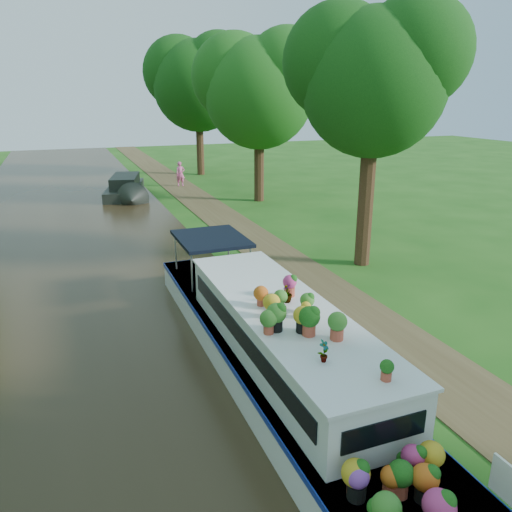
{
  "coord_description": "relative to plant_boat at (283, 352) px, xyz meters",
  "views": [
    {
      "loc": [
        -6.08,
        -11.73,
        5.9
      ],
      "look_at": [
        -0.93,
        1.51,
        1.3
      ],
      "focal_mm": 35.0,
      "sensor_mm": 36.0,
      "label": 1
    }
  ],
  "objects": [
    {
      "name": "tree_near_far",
      "position": [
        6.23,
        29.5,
        6.2
      ],
      "size": [
        7.59,
        7.26,
        10.3
      ],
      "color": "#341F11",
      "rests_on": "ground"
    },
    {
      "name": "tree_near_mid",
      "position": [
        6.73,
        18.5,
        5.58
      ],
      "size": [
        6.9,
        6.6,
        9.4
      ],
      "color": "#341F11",
      "rests_on": "ground"
    },
    {
      "name": "plant_boat",
      "position": [
        0.0,
        0.0,
        0.0
      ],
      "size": [
        2.29,
        13.52,
        2.25
      ],
      "color": "white",
      "rests_on": "canal_water"
    },
    {
      "name": "tree_near_overhang",
      "position": [
        6.04,
        6.48,
        5.75
      ],
      "size": [
        5.52,
        5.28,
        8.99
      ],
      "color": "#341F11",
      "rests_on": "ground"
    },
    {
      "name": "towpath",
      "position": [
        3.45,
        3.41,
        -0.84
      ],
      "size": [
        2.2,
        100.0,
        0.03
      ],
      "primitive_type": "cube",
      "color": "#4A3D22",
      "rests_on": "ground"
    },
    {
      "name": "second_boat",
      "position": [
        -0.33,
        22.6,
        -0.34
      ],
      "size": [
        3.15,
        6.81,
        1.26
      ],
      "rotation": [
        0.0,
        0.0,
        -0.24
      ],
      "color": "black",
      "rests_on": "canal_water"
    },
    {
      "name": "ground",
      "position": [
        2.25,
        3.41,
        -0.85
      ],
      "size": [
        100.0,
        100.0,
        0.0
      ],
      "primitive_type": "plane",
      "color": "#1E5114",
      "rests_on": "ground"
    },
    {
      "name": "canal_water",
      "position": [
        -3.75,
        3.41,
        -0.84
      ],
      "size": [
        10.0,
        100.0,
        0.02
      ],
      "primitive_type": "cube",
      "color": "black",
      "rests_on": "ground"
    },
    {
      "name": "verge_plant",
      "position": [
        1.65,
        7.13,
        -0.62
      ],
      "size": [
        0.53,
        0.5,
        0.47
      ],
      "primitive_type": "imported",
      "rotation": [
        0.0,
        0.0,
        -0.41
      ],
      "color": "#1F5A1B",
      "rests_on": "ground"
    },
    {
      "name": "pedestrian_pink",
      "position": [
        3.58,
        24.78,
        -0.01
      ],
      "size": [
        0.6,
        0.4,
        1.63
      ],
      "primitive_type": "imported",
      "rotation": [
        0.0,
        0.0,
        -0.01
      ],
      "color": "#C65169",
      "rests_on": "towpath"
    }
  ]
}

